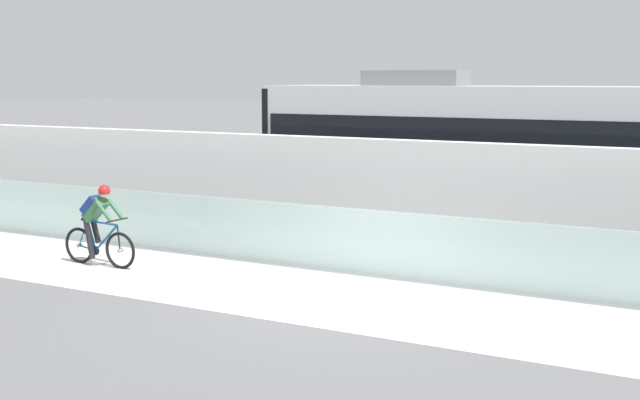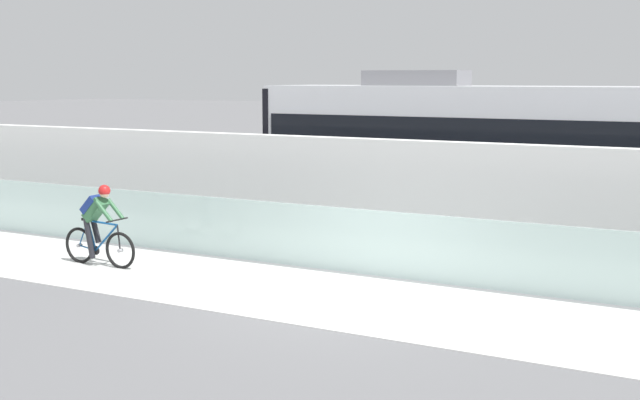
% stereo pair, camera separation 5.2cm
% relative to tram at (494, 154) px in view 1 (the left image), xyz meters
% --- Properties ---
extents(ground_plane, '(200.00, 200.00, 0.00)m').
position_rel_tram_xyz_m(ground_plane, '(-0.46, -6.85, -1.89)').
color(ground_plane, slate).
extents(bike_path_deck, '(32.00, 3.20, 0.01)m').
position_rel_tram_xyz_m(bike_path_deck, '(-0.46, -6.85, -1.89)').
color(bike_path_deck, silver).
rests_on(bike_path_deck, ground).
extents(glass_parapet, '(32.00, 0.05, 1.22)m').
position_rel_tram_xyz_m(glass_parapet, '(-0.46, -5.00, -1.28)').
color(glass_parapet, '#ADC6C1').
rests_on(glass_parapet, ground).
extents(concrete_barrier_wall, '(32.00, 0.36, 2.40)m').
position_rel_tram_xyz_m(concrete_barrier_wall, '(-0.46, -3.20, -0.70)').
color(concrete_barrier_wall, white).
rests_on(concrete_barrier_wall, ground).
extents(tram_rail_near, '(32.00, 0.08, 0.01)m').
position_rel_tram_xyz_m(tram_rail_near, '(-0.46, -0.72, -1.89)').
color(tram_rail_near, '#595654').
rests_on(tram_rail_near, ground).
extents(tram_rail_far, '(32.00, 0.08, 0.01)m').
position_rel_tram_xyz_m(tram_rail_far, '(-0.46, 0.72, -1.89)').
color(tram_rail_far, '#595654').
rests_on(tram_rail_far, ground).
extents(tram, '(11.06, 2.54, 3.81)m').
position_rel_tram_xyz_m(tram, '(0.00, 0.00, 0.00)').
color(tram, silver).
rests_on(tram, ground).
extents(cyclist_on_bike, '(1.77, 0.58, 1.61)m').
position_rel_tram_xyz_m(cyclist_on_bike, '(-5.77, -6.85, -1.09)').
color(cyclist_on_bike, black).
rests_on(cyclist_on_bike, ground).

